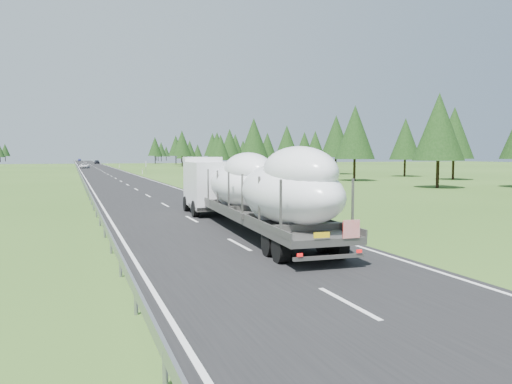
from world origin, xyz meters
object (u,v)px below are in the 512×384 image
object	(u,v)px
highway_sign	(146,165)
boat_truck	(251,186)
distant_car_blue	(79,160)
distant_car_dark	(97,162)
distant_van	(84,166)

from	to	relation	value
highway_sign	boat_truck	bearing A→B (deg)	-94.08
boat_truck	distant_car_blue	world-z (taller)	boat_truck
boat_truck	distant_car_dark	size ratio (longest dim) A/B	4.28
distant_car_dark	distant_car_blue	xyz separation A→B (m)	(-5.41, 86.64, -0.14)
boat_truck	distant_van	xyz separation A→B (m)	(-4.92, 123.42, -1.57)
highway_sign	distant_car_blue	world-z (taller)	highway_sign
distant_van	distant_car_blue	xyz separation A→B (m)	(1.06, 153.37, -0.06)
distant_van	boat_truck	bearing A→B (deg)	-82.23
highway_sign	distant_car_dark	bearing A→B (deg)	91.98
highway_sign	distant_car_dark	world-z (taller)	highway_sign
boat_truck	distant_van	bearing A→B (deg)	92.28
distant_car_blue	highway_sign	bearing A→B (deg)	-81.67
highway_sign	distant_car_dark	distance (m)	113.57
distant_car_dark	highway_sign	bearing A→B (deg)	-90.71
distant_car_blue	distant_car_dark	bearing A→B (deg)	-80.76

